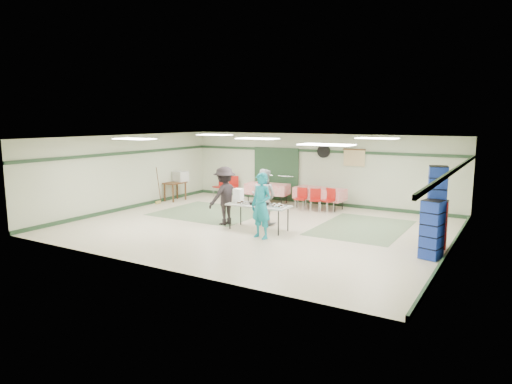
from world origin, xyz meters
The scene contains 42 objects.
floor centered at (0.00, 0.00, 0.00)m, with size 11.00×11.00×0.00m, color beige.
ceiling centered at (0.00, 0.00, 2.70)m, with size 11.00×11.00×0.00m, color silver.
wall_back centered at (0.00, 4.50, 1.35)m, with size 11.00×11.00×0.00m, color #B8C1A4.
wall_front centered at (0.00, -4.50, 1.35)m, with size 11.00×11.00×0.00m, color #B8C1A4.
wall_left centered at (-5.50, 0.00, 1.35)m, with size 9.00×9.00×0.00m, color #B8C1A4.
wall_right centered at (5.50, 0.00, 1.35)m, with size 9.00×9.00×0.00m, color #B8C1A4.
trim_back centered at (0.00, 4.47, 2.05)m, with size 11.00×0.06×0.10m, color #213D25.
baseboard_back centered at (0.00, 4.47, 0.06)m, with size 11.00×0.06×0.12m, color #213D25.
trim_left centered at (-5.47, 0.00, 2.05)m, with size 9.00×0.06×0.10m, color #213D25.
baseboard_left centered at (-5.47, 0.00, 0.06)m, with size 9.00×0.06×0.12m, color #213D25.
trim_right centered at (5.47, 0.00, 2.05)m, with size 9.00×0.06×0.10m, color #213D25.
baseboard_right centered at (5.47, 0.00, 0.06)m, with size 9.00×0.06×0.12m, color #213D25.
green_patch_a centered at (-2.50, 1.00, 0.00)m, with size 3.50×3.00×0.01m, color gray.
green_patch_b centered at (2.80, 1.50, 0.00)m, with size 2.50×3.50×0.01m, color gray.
double_door_left centered at (-2.20, 4.44, 1.05)m, with size 0.90×0.06×2.10m, color gray.
double_door_right centered at (-1.25, 4.44, 1.05)m, with size 0.90×0.06×2.10m, color gray.
door_frame centered at (-1.73, 4.42, 1.05)m, with size 2.00×0.03×2.15m, color #213D25.
wall_fan centered at (0.30, 4.44, 2.05)m, with size 0.50×0.50×0.10m, color black.
scroll_banner centered at (1.50, 4.44, 1.85)m, with size 0.80×0.02×0.60m, color #D5C485.
serving_table centered at (0.25, -0.33, 0.72)m, with size 1.89×0.79×0.76m.
sheet_tray_right centered at (0.82, -0.35, 0.77)m, with size 0.56×0.43×0.02m, color silver.
sheet_tray_mid centered at (0.15, -0.19, 0.77)m, with size 0.59×0.45×0.02m, color silver.
sheet_tray_left centered at (-0.33, -0.41, 0.77)m, with size 0.57×0.43×0.02m, color silver.
baking_pan centered at (0.31, -0.38, 0.80)m, with size 0.50×0.31×0.08m, color black.
foam_box_stack centered at (-0.51, -0.26, 0.97)m, with size 0.26×0.24×0.41m, color white.
volunteer_teal centered at (0.77, -1.09, 0.91)m, with size 0.66×0.43×1.82m, color teal.
volunteer_grey centered at (-0.03, 0.43, 0.87)m, with size 0.84×0.66×1.74m, color gray.
volunteer_dark centered at (-1.03, -0.24, 0.90)m, with size 1.17×0.67×1.81m, color black.
dining_table_a centered at (0.51, 3.64, 0.57)m, with size 1.91×0.97×0.77m.
dining_table_b centered at (-1.69, 3.64, 0.57)m, with size 1.74×0.93×0.77m.
chair_a centered at (0.59, 3.06, 0.50)m, with size 0.48×0.48×0.81m.
chair_b centered at (0.04, 3.07, 0.49)m, with size 0.41×0.41×0.81m.
chair_c centered at (1.09, 3.07, 0.53)m, with size 0.50×0.50×0.86m.
chair_d centered at (-1.58, 3.07, 0.56)m, with size 0.56×0.56×0.91m.
chair_loose_a centered at (-3.57, 4.08, 0.54)m, with size 0.56×0.56×0.89m.
chair_loose_b centered at (-4.14, 3.91, 0.51)m, with size 0.49×0.49×0.83m.
crate_stack_blue_a centered at (5.15, -0.27, 1.08)m, with size 0.42×0.42×2.16m, color #1B3DA6.
crate_stack_red centered at (5.15, 0.35, 0.62)m, with size 0.38×0.38×1.23m, color maroon.
crate_stack_blue_b centered at (5.15, -0.70, 0.70)m, with size 0.43×0.43×1.40m, color #1B3DA6.
printer_table centered at (-5.15, 2.21, 0.64)m, with size 0.61×0.91×0.74m.
office_printer centered at (-5.15, 2.57, 0.95)m, with size 0.52×0.46×0.41m, color #B4B4AF.
broom centered at (-5.23, 1.35, 0.73)m, with size 0.03×0.03×1.41m, color brown.
Camera 1 is at (6.91, -11.71, 3.25)m, focal length 32.00 mm.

